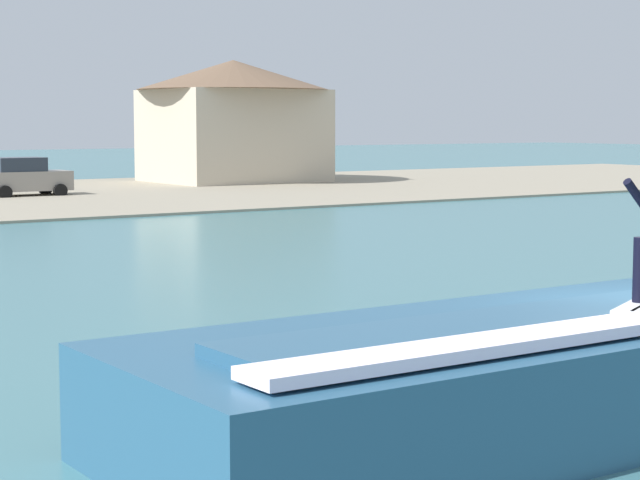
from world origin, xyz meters
TOP-DOWN VIEW (x-y plane):
  - wave_crest at (-1.56, 0.01)m, footprint 10.97×3.53m
  - car_far_shore at (7.11, 42.22)m, footprint 4.02×2.11m
  - house_gabled_white at (21.55, 47.87)m, footprint 10.98×10.98m
  - tree_tall_bare at (24.69, 48.57)m, footprint 2.61×2.61m

SIDE VIEW (x-z plane):
  - wave_crest at x=-1.56m, z-range -0.04..1.35m
  - car_far_shore at x=7.11m, z-range 0.01..1.87m
  - tree_tall_bare at x=24.69m, z-range 1.26..6.54m
  - house_gabled_white at x=21.55m, z-range 0.43..7.41m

